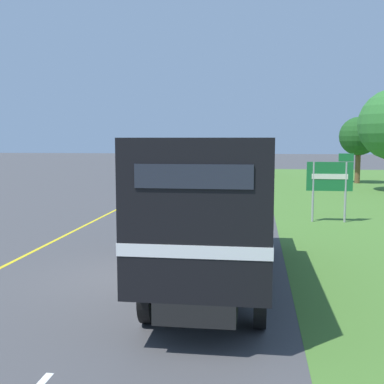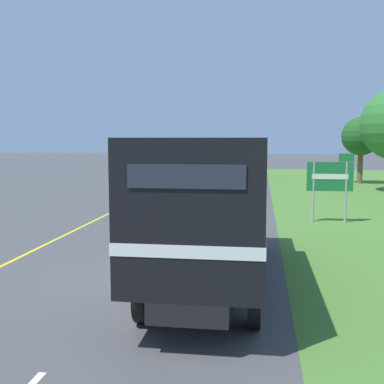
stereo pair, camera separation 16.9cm
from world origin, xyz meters
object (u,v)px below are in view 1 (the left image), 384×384
horse_trailer_truck (216,202)px  highway_sign (331,179)px  lead_car_white (171,180)px  roadside_tree_far (359,137)px  lead_car_black_ahead (246,165)px

horse_trailer_truck → highway_sign: (3.88, 8.94, -0.15)m
lead_car_white → highway_sign: (7.88, -7.62, 0.81)m
horse_trailer_truck → lead_car_white: 17.06m
roadside_tree_far → horse_trailer_truck: bearing=-107.6°
lead_car_black_ahead → horse_trailer_truck: bearing=-89.9°
horse_trailer_truck → roadside_tree_far: 28.34m
lead_car_white → roadside_tree_far: 16.51m
lead_car_white → lead_car_black_ahead: 17.72m
lead_car_white → highway_sign: bearing=-44.0°
lead_car_black_ahead → lead_car_white: bearing=-102.9°
lead_car_black_ahead → roadside_tree_far: 11.30m
highway_sign → roadside_tree_far: roadside_tree_far is taller
lead_car_black_ahead → roadside_tree_far: size_ratio=0.82×
horse_trailer_truck → lead_car_black_ahead: (-0.05, 33.83, -0.98)m
lead_car_black_ahead → highway_sign: bearing=-81.0°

